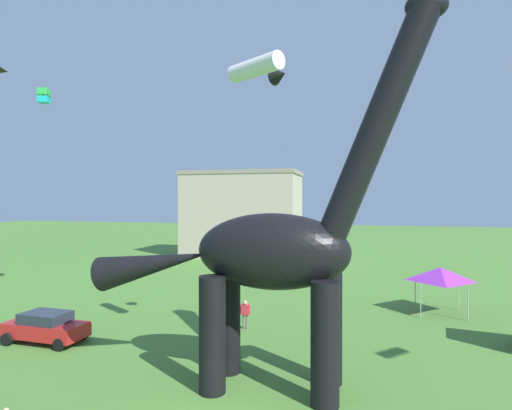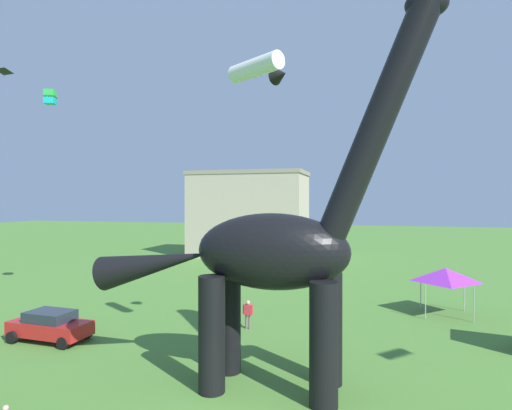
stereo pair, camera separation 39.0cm
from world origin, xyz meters
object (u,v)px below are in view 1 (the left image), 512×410
festival_canopy_tent (440,274)px  kite_far_left (261,69)px  dinosaur_sculpture (271,251)px  parked_sedan_left (46,327)px  person_strolling_adult (245,312)px  kite_drifting (44,96)px

festival_canopy_tent → kite_far_left: size_ratio=1.14×
dinosaur_sculpture → kite_far_left: dinosaur_sculpture is taller
parked_sedan_left → person_strolling_adult: 10.45m
parked_sedan_left → festival_canopy_tent: (20.60, 10.97, 1.74)m
parked_sedan_left → kite_far_left: 16.71m
kite_far_left → person_strolling_adult: bearing=111.7°
person_strolling_adult → kite_drifting: (-14.70, 1.32, 13.50)m
festival_canopy_tent → dinosaur_sculpture: bearing=-122.2°
person_strolling_adult → kite_drifting: size_ratio=1.66×
person_strolling_adult → festival_canopy_tent: (11.31, 6.20, 1.57)m
parked_sedan_left → kite_drifting: kite_drifting is taller
dinosaur_sculpture → person_strolling_adult: dinosaur_sculpture is taller
kite_drifting → festival_canopy_tent: bearing=10.6°
parked_sedan_left → kite_far_left: (11.64, -1.12, 11.93)m
festival_canopy_tent → kite_drifting: bearing=-169.4°
parked_sedan_left → kite_drifting: 15.91m
dinosaur_sculpture → kite_far_left: bearing=116.7°
parked_sedan_left → festival_canopy_tent: 23.40m
kite_far_left → parked_sedan_left: bearing=174.5°
dinosaur_sculpture → parked_sedan_left: 13.28m
dinosaur_sculpture → festival_canopy_tent: dinosaur_sculpture is taller
parked_sedan_left → person_strolling_adult: bearing=29.8°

